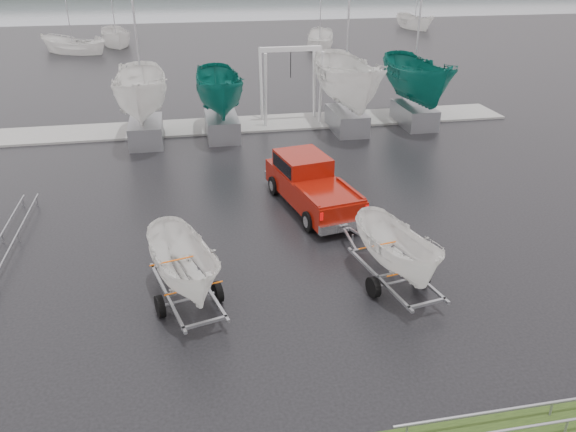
{
  "coord_description": "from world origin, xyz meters",
  "views": [
    {
      "loc": [
        -3.08,
        -16.85,
        8.91
      ],
      "look_at": [
        -0.06,
        -1.18,
        1.2
      ],
      "focal_mm": 35.0,
      "sensor_mm": 36.0,
      "label": 1
    }
  ],
  "objects_px": {
    "trailer_parked": "(181,225)",
    "boat_hoist": "(291,74)",
    "pickup_truck": "(309,182)",
    "trailer_hitched": "(401,214)"
  },
  "relations": [
    {
      "from": "trailer_parked",
      "to": "boat_hoist",
      "type": "xyz_separation_m",
      "value": [
        6.17,
        16.72,
        0.22
      ]
    },
    {
      "from": "trailer_hitched",
      "to": "trailer_parked",
      "type": "bearing_deg",
      "value": 167.07
    },
    {
      "from": "pickup_truck",
      "to": "trailer_hitched",
      "type": "relative_size",
      "value": 1.32
    },
    {
      "from": "pickup_truck",
      "to": "trailer_hitched",
      "type": "distance_m",
      "value": 6.33
    },
    {
      "from": "trailer_parked",
      "to": "boat_hoist",
      "type": "distance_m",
      "value": 17.82
    },
    {
      "from": "pickup_truck",
      "to": "trailer_parked",
      "type": "bearing_deg",
      "value": -139.67
    },
    {
      "from": "trailer_hitched",
      "to": "trailer_parked",
      "type": "distance_m",
      "value": 5.88
    },
    {
      "from": "pickup_truck",
      "to": "trailer_hitched",
      "type": "xyz_separation_m",
      "value": [
        1.13,
        -6.07,
        1.4
      ]
    },
    {
      "from": "pickup_truck",
      "to": "boat_hoist",
      "type": "height_order",
      "value": "boat_hoist"
    },
    {
      "from": "trailer_hitched",
      "to": "boat_hoist",
      "type": "distance_m",
      "value": 16.97
    }
  ]
}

